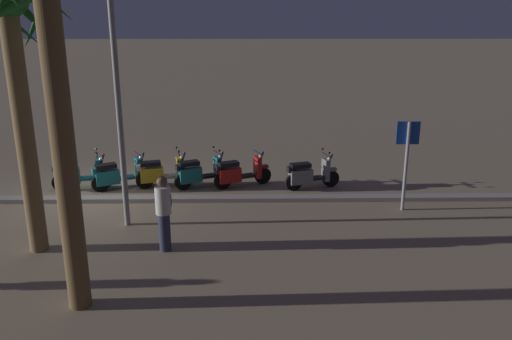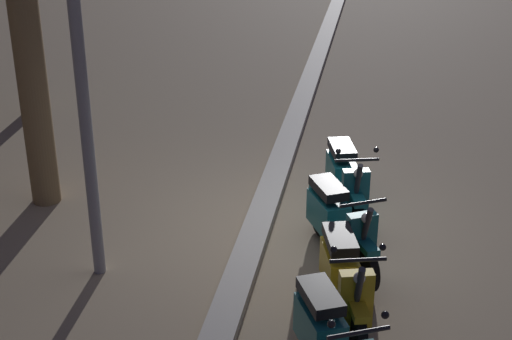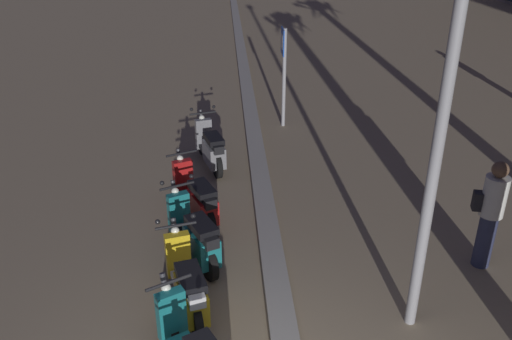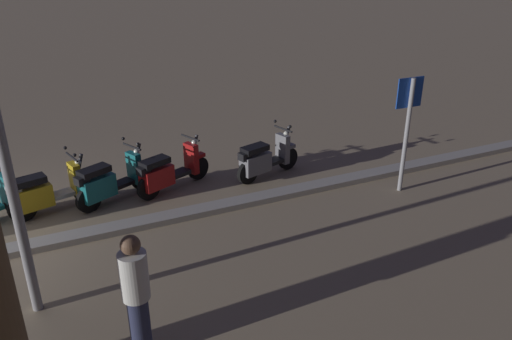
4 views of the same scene
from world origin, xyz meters
name	(u,v)px [view 3 (image 3 of 4)]	position (x,y,z in m)	size (l,w,h in m)	color
scooter_grey_far_back	(211,148)	(-6.21, -0.59, 0.45)	(1.68, 0.75, 1.17)	black
scooter_red_second_in_line	(196,198)	(-4.11, -0.81, 0.45)	(1.74, 0.91, 1.04)	black
scooter_teal_mid_front	(194,236)	(-2.91, -0.79, 0.46)	(1.68, 0.93, 1.17)	black
scooter_yellow_tail_end	(187,285)	(-1.75, -0.83, 0.45)	(1.71, 0.74, 1.17)	black
crossing_sign	(284,66)	(-8.54, 1.14, 1.50)	(0.60, 0.12, 2.40)	#939399
pedestrian_strolling_near_curb	(490,212)	(-2.56, 3.53, 0.92)	(0.34, 0.46, 1.72)	#2D3351
street_lamp	(456,37)	(-1.39, 2.07, 3.70)	(0.36, 0.36, 5.99)	#939399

